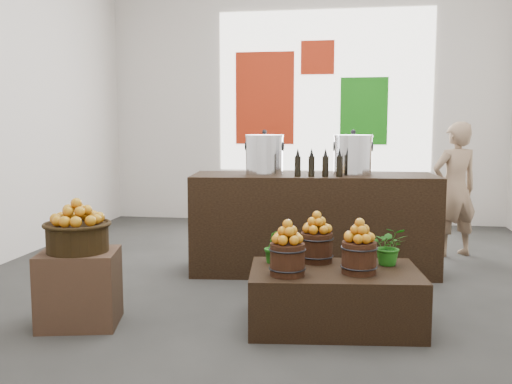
% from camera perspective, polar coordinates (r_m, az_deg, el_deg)
% --- Properties ---
extents(ground, '(7.00, 7.00, 0.00)m').
position_cam_1_polar(ground, '(5.54, 1.73, -9.01)').
color(ground, '#333331').
rests_on(ground, ground).
extents(back_wall, '(6.00, 0.04, 4.00)m').
position_cam_1_polar(back_wall, '(8.82, 4.83, 9.99)').
color(back_wall, beige).
rests_on(back_wall, ground).
extents(back_opening, '(3.20, 0.02, 2.40)m').
position_cam_1_polar(back_opening, '(8.78, 6.80, 9.98)').
color(back_opening, white).
rests_on(back_opening, back_wall).
extents(deco_red_left, '(0.90, 0.04, 1.40)m').
position_cam_1_polar(deco_red_left, '(8.86, 0.88, 9.35)').
color(deco_red_left, '#AC240D').
rests_on(deco_red_left, back_wall).
extents(deco_green_right, '(0.70, 0.04, 1.00)m').
position_cam_1_polar(deco_green_right, '(8.76, 10.73, 7.95)').
color(deco_green_right, '#177612').
rests_on(deco_green_right, back_wall).
extents(deco_red_upper, '(0.50, 0.04, 0.50)m').
position_cam_1_polar(deco_red_upper, '(8.82, 6.18, 13.23)').
color(deco_red_upper, '#AC240D').
rests_on(deco_red_upper, back_wall).
extents(crate, '(0.66, 0.58, 0.57)m').
position_cam_1_polar(crate, '(4.55, -17.23, -9.17)').
color(crate, brown).
rests_on(crate, ground).
extents(wicker_basket, '(0.45, 0.45, 0.21)m').
position_cam_1_polar(wicker_basket, '(4.46, -17.41, -4.39)').
color(wicker_basket, black).
rests_on(wicker_basket, crate).
extents(apples_in_basket, '(0.35, 0.35, 0.19)m').
position_cam_1_polar(apples_in_basket, '(4.42, -17.50, -1.88)').
color(apples_in_basket, '#991A04').
rests_on(apples_in_basket, wicker_basket).
extents(display_table, '(1.33, 0.91, 0.43)m').
position_cam_1_polar(display_table, '(4.38, 7.84, -10.44)').
color(display_table, black).
rests_on(display_table, ground).
extents(apple_bucket_front_left, '(0.25, 0.25, 0.23)m').
position_cam_1_polar(apple_bucket_front_left, '(4.11, 3.14, -6.74)').
color(apple_bucket_front_left, '#34170E').
rests_on(apple_bucket_front_left, display_table).
extents(apples_in_bucket_front_left, '(0.19, 0.19, 0.17)m').
position_cam_1_polar(apples_in_bucket_front_left, '(4.07, 3.16, -4.01)').
color(apples_in_bucket_front_left, '#991A04').
rests_on(apples_in_bucket_front_left, apple_bucket_front_left).
extents(apple_bucket_front_right, '(0.25, 0.25, 0.23)m').
position_cam_1_polar(apple_bucket_front_right, '(4.22, 10.26, -6.48)').
color(apple_bucket_front_right, '#34170E').
rests_on(apple_bucket_front_right, display_table).
extents(apples_in_bucket_front_right, '(0.19, 0.19, 0.17)m').
position_cam_1_polar(apples_in_bucket_front_right, '(4.18, 10.32, -3.81)').
color(apples_in_bucket_front_right, '#991A04').
rests_on(apples_in_bucket_front_right, apple_bucket_front_right).
extents(apple_bucket_rear, '(0.25, 0.25, 0.23)m').
position_cam_1_polar(apple_bucket_rear, '(4.51, 6.06, -5.54)').
color(apple_bucket_rear, '#34170E').
rests_on(apple_bucket_rear, display_table).
extents(apples_in_bucket_rear, '(0.19, 0.19, 0.17)m').
position_cam_1_polar(apples_in_bucket_rear, '(4.47, 6.09, -3.04)').
color(apples_in_bucket_rear, '#991A04').
rests_on(apples_in_bucket_rear, apple_bucket_rear).
extents(herb_garnish_right, '(0.29, 0.26, 0.30)m').
position_cam_1_polar(herb_garnish_right, '(4.50, 13.19, -5.25)').
color(herb_garnish_right, '#1B6114').
rests_on(herb_garnish_right, display_table).
extents(herb_garnish_left, '(0.16, 0.13, 0.26)m').
position_cam_1_polar(herb_garnish_left, '(4.46, 1.77, -5.45)').
color(herb_garnish_left, '#1B6114').
rests_on(herb_garnish_left, display_table).
extents(counter, '(2.52, 1.03, 1.00)m').
position_cam_1_polar(counter, '(5.87, 5.74, -3.12)').
color(counter, black).
rests_on(counter, ground).
extents(stock_pot_left, '(0.38, 0.38, 0.38)m').
position_cam_1_polar(stock_pot_left, '(5.79, 0.85, 3.66)').
color(stock_pot_left, silver).
rests_on(stock_pot_left, counter).
extents(stock_pot_center, '(0.38, 0.38, 0.38)m').
position_cam_1_polar(stock_pot_center, '(5.82, 9.66, 3.58)').
color(stock_pot_center, silver).
rests_on(stock_pot_center, counter).
extents(oil_cruets, '(0.36, 0.10, 0.28)m').
position_cam_1_polar(oil_cruets, '(5.55, 5.92, 2.97)').
color(oil_cruets, black).
rests_on(oil_cruets, counter).
extents(shopper, '(0.66, 0.56, 1.54)m').
position_cam_1_polar(shopper, '(6.88, 19.25, 0.25)').
color(shopper, '#8B6F55').
rests_on(shopper, ground).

